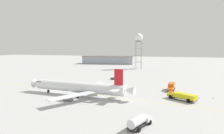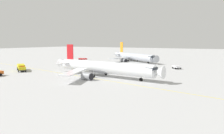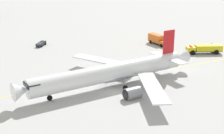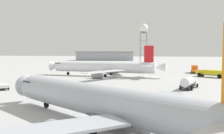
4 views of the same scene
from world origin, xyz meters
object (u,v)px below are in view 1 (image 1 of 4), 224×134
at_px(catering_truck_truck, 171,86).
at_px(safety_cone_mid, 213,98).
at_px(fuel_tanker_truck, 139,121).
at_px(fire_tender_truck, 182,96).
at_px(radar_tower, 139,38).
at_px(baggage_truck_truck, 115,78).
at_px(safety_cone_near, 199,98).
at_px(airliner_main, 79,88).

height_order(catering_truck_truck, safety_cone_mid, catering_truck_truck).
bearing_deg(fuel_tanker_truck, safety_cone_mid, -12.13).
bearing_deg(fire_tender_truck, radar_tower, -38.50).
distance_m(fire_tender_truck, safety_cone_mid, 12.20).
xyz_separation_m(fire_tender_truck, safety_cone_mid, (5.72, -10.70, -1.26)).
bearing_deg(fuel_tanker_truck, fire_tender_truck, -0.43).
bearing_deg(safety_cone_mid, catering_truck_truck, 55.45).
distance_m(baggage_truck_truck, catering_truck_truck, 36.97).
distance_m(fuel_tanker_truck, safety_cone_near, 36.67).
xyz_separation_m(fire_tender_truck, catering_truck_truck, (15.75, 3.86, 0.13)).
bearing_deg(radar_tower, fire_tender_truck, -161.68).
relative_size(airliner_main, catering_truck_truck, 5.22).
xyz_separation_m(baggage_truck_truck, safety_cone_near, (-31.35, -40.74, -0.44)).
bearing_deg(airliner_main, safety_cone_mid, -162.74).
bearing_deg(airliner_main, catering_truck_truck, -143.36).
relative_size(fuel_tanker_truck, baggage_truck_truck, 1.86).
distance_m(airliner_main, fire_tender_truck, 37.14).
xyz_separation_m(airliner_main, safety_cone_near, (9.02, -42.89, -2.81)).
height_order(fuel_tanker_truck, baggage_truck_truck, fuel_tanker_truck).
bearing_deg(safety_cone_near, baggage_truck_truck, 52.42).
bearing_deg(baggage_truck_truck, safety_cone_near, -76.51).
distance_m(fuel_tanker_truck, baggage_truck_truck, 68.62).
height_order(baggage_truck_truck, safety_cone_near, baggage_truck_truck).
relative_size(fire_tender_truck, fuel_tanker_truck, 1.20).
distance_m(airliner_main, safety_cone_mid, 48.68).
xyz_separation_m(fuel_tanker_truck, safety_cone_mid, (33.75, -21.04, -1.28)).
bearing_deg(baggage_truck_truck, catering_truck_truck, -72.36).
relative_size(baggage_truck_truck, safety_cone_mid, 8.18).
height_order(catering_truck_truck, safety_cone_near, catering_truck_truck).
distance_m(fire_tender_truck, catering_truck_truck, 16.21).
bearing_deg(safety_cone_near, airliner_main, 101.87).
height_order(fuel_tanker_truck, catering_truck_truck, catering_truck_truck).
xyz_separation_m(catering_truck_truck, safety_cone_near, (-10.99, -9.89, -1.39)).
relative_size(airliner_main, safety_cone_mid, 78.78).
xyz_separation_m(baggage_truck_truck, catering_truck_truck, (-20.36, -30.84, 0.95)).
distance_m(fuel_tanker_truck, catering_truck_truck, 44.25).
bearing_deg(radar_tower, fuel_tanker_truck, -170.32).
relative_size(catering_truck_truck, radar_tower, 0.29).
height_order(fire_tender_truck, safety_cone_near, fire_tender_truck).
bearing_deg(radar_tower, safety_cone_mid, -154.67).
distance_m(airliner_main, radar_tower, 101.00).
xyz_separation_m(airliner_main, baggage_truck_truck, (40.37, -2.15, -2.37)).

